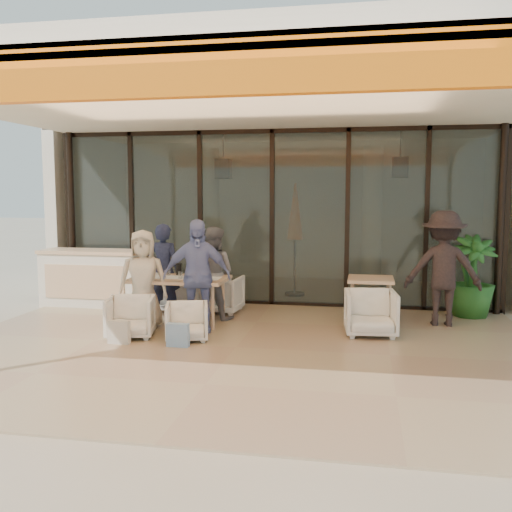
{
  "coord_description": "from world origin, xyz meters",
  "views": [
    {
      "loc": [
        1.64,
        -7.22,
        2.08
      ],
      "look_at": [
        0.1,
        0.9,
        1.15
      ],
      "focal_mm": 40.0,
      "sensor_mm": 36.0,
      "label": 1
    }
  ],
  "objects_px": {
    "diner_navy": "(164,271)",
    "diner_cream": "(143,280)",
    "standing_woman": "(443,269)",
    "potted_palm": "(472,277)",
    "host_counter": "(92,278)",
    "chair_near_right": "(187,320)",
    "chair_far_left": "(174,291)",
    "chair_near_left": "(130,315)",
    "dining_table": "(179,281)",
    "side_table": "(371,285)",
    "diner_periwinkle": "(197,276)",
    "side_chair": "(371,311)",
    "diner_grey": "(213,273)",
    "chair_far_right": "(220,292)"
  },
  "relations": [
    {
      "from": "chair_far_right",
      "to": "diner_grey",
      "type": "height_order",
      "value": "diner_grey"
    },
    {
      "from": "diner_periwinkle",
      "to": "side_chair",
      "type": "relative_size",
      "value": 2.28
    },
    {
      "from": "diner_navy",
      "to": "potted_palm",
      "type": "relative_size",
      "value": 1.14
    },
    {
      "from": "diner_periwinkle",
      "to": "potted_palm",
      "type": "bearing_deg",
      "value": 9.04
    },
    {
      "from": "diner_cream",
      "to": "side_chair",
      "type": "xyz_separation_m",
      "value": [
        3.37,
        0.25,
        -0.39
      ]
    },
    {
      "from": "host_counter",
      "to": "standing_woman",
      "type": "height_order",
      "value": "standing_woman"
    },
    {
      "from": "chair_far_right",
      "to": "side_table",
      "type": "distance_m",
      "value": 2.58
    },
    {
      "from": "host_counter",
      "to": "potted_palm",
      "type": "xyz_separation_m",
      "value": [
        6.61,
        0.31,
        0.16
      ]
    },
    {
      "from": "side_chair",
      "to": "dining_table",
      "type": "bearing_deg",
      "value": 170.36
    },
    {
      "from": "chair_far_left",
      "to": "side_table",
      "type": "xyz_separation_m",
      "value": [
        3.37,
        -0.4,
        0.28
      ]
    },
    {
      "from": "standing_woman",
      "to": "side_table",
      "type": "bearing_deg",
      "value": 6.59
    },
    {
      "from": "dining_table",
      "to": "standing_woman",
      "type": "xyz_separation_m",
      "value": [
        4.05,
        0.64,
        0.21
      ]
    },
    {
      "from": "chair_near_right",
      "to": "diner_navy",
      "type": "bearing_deg",
      "value": 104.75
    },
    {
      "from": "dining_table",
      "to": "chair_far_right",
      "type": "bearing_deg",
      "value": 65.73
    },
    {
      "from": "diner_navy",
      "to": "diner_cream",
      "type": "relative_size",
      "value": 1.03
    },
    {
      "from": "chair_near_left",
      "to": "side_table",
      "type": "bearing_deg",
      "value": 9.75
    },
    {
      "from": "chair_near_right",
      "to": "side_chair",
      "type": "distance_m",
      "value": 2.64
    },
    {
      "from": "chair_far_right",
      "to": "diner_cream",
      "type": "xyz_separation_m",
      "value": [
        -0.84,
        -1.4,
        0.4
      ]
    },
    {
      "from": "dining_table",
      "to": "potted_palm",
      "type": "relative_size",
      "value": 1.09
    },
    {
      "from": "host_counter",
      "to": "chair_far_left",
      "type": "bearing_deg",
      "value": -4.07
    },
    {
      "from": "chair_near_right",
      "to": "host_counter",
      "type": "bearing_deg",
      "value": 124.2
    },
    {
      "from": "diner_grey",
      "to": "diner_cream",
      "type": "xyz_separation_m",
      "value": [
        -0.84,
        -0.9,
        -0.0
      ]
    },
    {
      "from": "chair_near_right",
      "to": "diner_grey",
      "type": "relative_size",
      "value": 0.39
    },
    {
      "from": "diner_periwinkle",
      "to": "potted_palm",
      "type": "distance_m",
      "value": 4.56
    },
    {
      "from": "chair_near_left",
      "to": "dining_table",
      "type": "bearing_deg",
      "value": 52.39
    },
    {
      "from": "host_counter",
      "to": "standing_woman",
      "type": "distance_m",
      "value": 6.09
    },
    {
      "from": "chair_far_left",
      "to": "chair_near_right",
      "type": "xyz_separation_m",
      "value": [
        0.84,
        -1.9,
        -0.06
      ]
    },
    {
      "from": "dining_table",
      "to": "chair_near_right",
      "type": "xyz_separation_m",
      "value": [
        0.43,
        -0.96,
        -0.39
      ]
    },
    {
      "from": "chair_near_left",
      "to": "diner_navy",
      "type": "bearing_deg",
      "value": 75.82
    },
    {
      "from": "host_counter",
      "to": "side_table",
      "type": "bearing_deg",
      "value": -5.94
    },
    {
      "from": "diner_navy",
      "to": "diner_grey",
      "type": "bearing_deg",
      "value": -177.32
    },
    {
      "from": "side_chair",
      "to": "standing_woman",
      "type": "xyz_separation_m",
      "value": [
        1.1,
        0.85,
        0.53
      ]
    },
    {
      "from": "chair_far_left",
      "to": "chair_near_left",
      "type": "bearing_deg",
      "value": 75.77
    },
    {
      "from": "chair_far_left",
      "to": "chair_far_right",
      "type": "height_order",
      "value": "same"
    },
    {
      "from": "standing_woman",
      "to": "potted_palm",
      "type": "relative_size",
      "value": 1.31
    },
    {
      "from": "dining_table",
      "to": "chair_near_left",
      "type": "bearing_deg",
      "value": -113.43
    },
    {
      "from": "dining_table",
      "to": "side_table",
      "type": "height_order",
      "value": "dining_table"
    },
    {
      "from": "chair_far_right",
      "to": "chair_near_right",
      "type": "distance_m",
      "value": 1.9
    },
    {
      "from": "standing_woman",
      "to": "potted_palm",
      "type": "xyz_separation_m",
      "value": [
        0.55,
        0.73,
        -0.21
      ]
    },
    {
      "from": "host_counter",
      "to": "chair_far_left",
      "type": "relative_size",
      "value": 2.59
    },
    {
      "from": "host_counter",
      "to": "diner_periwinkle",
      "type": "height_order",
      "value": "diner_periwinkle"
    },
    {
      "from": "side_table",
      "to": "diner_periwinkle",
      "type": "bearing_deg",
      "value": -158.51
    },
    {
      "from": "chair_near_left",
      "to": "diner_grey",
      "type": "distance_m",
      "value": 1.69
    },
    {
      "from": "side_chair",
      "to": "standing_woman",
      "type": "bearing_deg",
      "value": 32.15
    },
    {
      "from": "chair_far_right",
      "to": "diner_navy",
      "type": "relative_size",
      "value": 0.46
    },
    {
      "from": "host_counter",
      "to": "chair_near_right",
      "type": "distance_m",
      "value": 3.17
    },
    {
      "from": "diner_cream",
      "to": "host_counter",
      "type": "bearing_deg",
      "value": 121.69
    },
    {
      "from": "side_table",
      "to": "standing_woman",
      "type": "relative_size",
      "value": 0.41
    },
    {
      "from": "standing_woman",
      "to": "potted_palm",
      "type": "distance_m",
      "value": 0.94
    },
    {
      "from": "side_table",
      "to": "potted_palm",
      "type": "bearing_deg",
      "value": 26.69
    }
  ]
}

